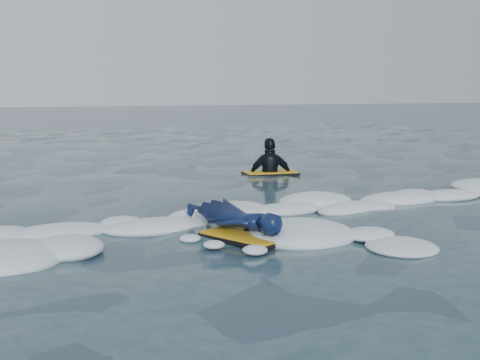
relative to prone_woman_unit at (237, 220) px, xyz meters
The scene contains 4 objects.
ground 0.67m from the prone_woman_unit, 79.75° to the right, with size 120.00×120.00×0.00m, color #18333A.
foam_band 0.46m from the prone_woman_unit, 74.36° to the left, with size 12.00×3.10×0.30m, color white, non-canonical shape.
prone_woman_unit is the anchor object (origin of this frame).
waiting_rider_unit 5.12m from the prone_woman_unit, 60.76° to the left, with size 1.12×0.69×1.60m.
Camera 1 is at (-2.64, -5.70, 1.68)m, focal length 45.00 mm.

